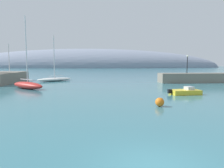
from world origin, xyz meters
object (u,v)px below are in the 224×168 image
mooring_buoy_orange (160,102)px  sailboat_teal_end_of_line (10,78)px  sailboat_white_near_shore (55,79)px  sailboat_red_mid_mooring (28,85)px  harbor_lamp_post (187,62)px  motorboat_yellow_alongside_breakwater (185,92)px

mooring_buoy_orange → sailboat_teal_end_of_line: bearing=129.4°
sailboat_white_near_shore → sailboat_red_mid_mooring: 13.83m
sailboat_white_near_shore → harbor_lamp_post: (27.27, -5.72, 3.68)m
sailboat_white_near_shore → motorboat_yellow_alongside_breakwater: bearing=97.8°
sailboat_white_near_shore → sailboat_teal_end_of_line: 10.18m
sailboat_red_mid_mooring → harbor_lamp_post: 30.02m
sailboat_white_near_shore → sailboat_red_mid_mooring: sailboat_red_mid_mooring is taller
sailboat_white_near_shore → motorboat_yellow_alongside_breakwater: size_ratio=2.41×
sailboat_teal_end_of_line → mooring_buoy_orange: sailboat_teal_end_of_line is taller
sailboat_red_mid_mooring → sailboat_teal_end_of_line: (-8.62, 15.40, -0.02)m
motorboat_yellow_alongside_breakwater → mooring_buoy_orange: bearing=-133.0°
sailboat_red_mid_mooring → harbor_lamp_post: bearing=57.9°
motorboat_yellow_alongside_breakwater → harbor_lamp_post: harbor_lamp_post is taller
mooring_buoy_orange → motorboat_yellow_alongside_breakwater: bearing=51.5°
sailboat_teal_end_of_line → harbor_lamp_post: bearing=43.0°
mooring_buoy_orange → sailboat_white_near_shore: bearing=117.1°
sailboat_white_near_shore → sailboat_teal_end_of_line: bearing=-44.4°
sailboat_red_mid_mooring → motorboat_yellow_alongside_breakwater: sailboat_red_mid_mooring is taller
motorboat_yellow_alongside_breakwater → sailboat_red_mid_mooring: bearing=155.8°
sailboat_white_near_shore → mooring_buoy_orange: (14.43, -28.20, -0.10)m
sailboat_white_near_shore → harbor_lamp_post: size_ratio=2.71×
motorboat_yellow_alongside_breakwater → mooring_buoy_orange: (-5.43, -6.84, 0.07)m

